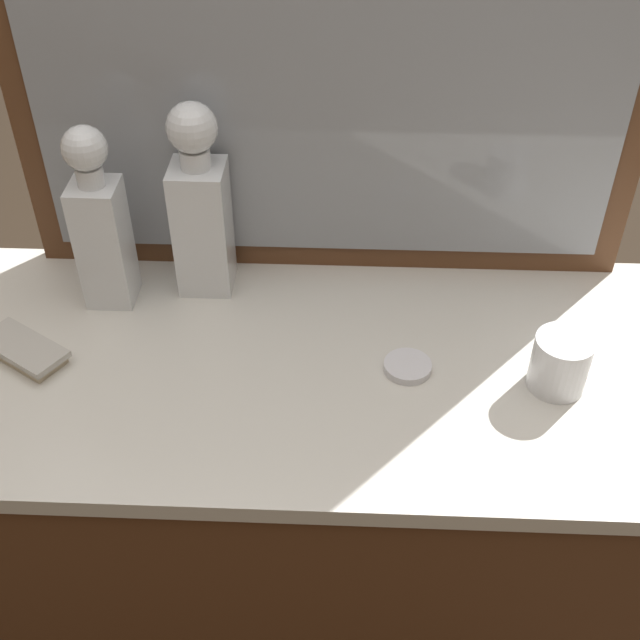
% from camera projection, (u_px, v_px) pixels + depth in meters
% --- Properties ---
extents(dresser, '(1.31, 0.54, 0.84)m').
position_uv_depth(dresser, '(320.00, 531.00, 1.46)').
color(dresser, brown).
rests_on(dresser, ground_plane).
extents(dresser_mirror, '(0.97, 0.03, 0.64)m').
position_uv_depth(dresser_mirror, '(327.00, 85.00, 1.18)').
color(dresser_mirror, brown).
rests_on(dresser_mirror, dresser).
extents(crystal_decanter_left, '(0.07, 0.07, 0.30)m').
position_uv_depth(crystal_decanter_left, '(102.00, 235.00, 1.23)').
color(crystal_decanter_left, white).
rests_on(crystal_decanter_left, dresser).
extents(crystal_decanter_far_left, '(0.08, 0.08, 0.32)m').
position_uv_depth(crystal_decanter_far_left, '(202.00, 217.00, 1.26)').
color(crystal_decanter_far_left, white).
rests_on(crystal_decanter_far_left, dresser).
extents(crystal_tumbler_center, '(0.08, 0.08, 0.08)m').
position_uv_depth(crystal_tumbler_center, '(560.00, 365.00, 1.13)').
color(crystal_tumbler_center, white).
rests_on(crystal_tumbler_center, dresser).
extents(silver_brush_far_left, '(0.15, 0.13, 0.02)m').
position_uv_depth(silver_brush_far_left, '(24.00, 350.00, 1.19)').
color(silver_brush_far_left, '#B7A88C').
rests_on(silver_brush_far_left, dresser).
extents(porcelain_dish, '(0.07, 0.07, 0.01)m').
position_uv_depth(porcelain_dish, '(408.00, 367.00, 1.18)').
color(porcelain_dish, silver).
rests_on(porcelain_dish, dresser).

